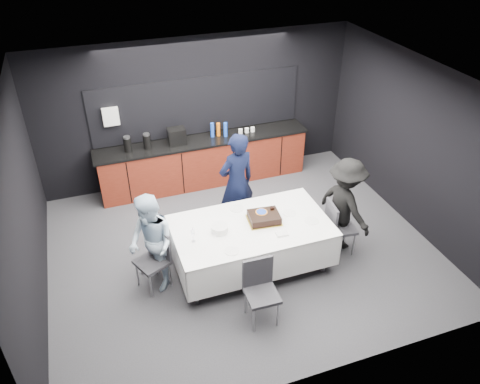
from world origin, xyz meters
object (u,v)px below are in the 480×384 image
champagne_flute (193,232)px  person_left (151,244)px  person_center (237,183)px  chair_right (337,224)px  chair_near (260,286)px  chair_left (156,255)px  plate_stack (220,229)px  party_table (251,232)px  cake_assembly (264,217)px  person_right (345,205)px

champagne_flute → person_left: size_ratio=0.15×
person_left → person_center: bearing=101.7°
chair_right → chair_near: bearing=-152.1°
chair_left → chair_near: size_ratio=1.00×
plate_stack → person_center: bearing=58.9°
party_table → cake_assembly: bearing=9.9°
party_table → person_center: size_ratio=1.31×
party_table → chair_near: bearing=-103.8°
person_left → chair_near: bearing=30.1°
champagne_flute → chair_near: bearing=-53.9°
party_table → cake_assembly: 0.30m
champagne_flute → person_left: 0.61m
party_table → person_center: person_center is taller
champagne_flute → chair_right: (2.29, -0.04, -0.40)m
person_center → plate_stack: bearing=45.6°
party_table → chair_left: bearing=176.5°
person_center → chair_right: bearing=124.8°
chair_near → plate_stack: bearing=103.7°
chair_near → champagne_flute: bearing=126.1°
chair_right → person_center: bearing=138.0°
cake_assembly → champagne_flute: champagne_flute is taller
chair_left → champagne_flute: bearing=-18.1°
cake_assembly → chair_near: bearing=-114.2°
chair_left → person_right: bearing=-2.0°
cake_assembly → champagne_flute: bearing=-173.8°
cake_assembly → chair_right: size_ratio=0.56×
chair_left → cake_assembly: bearing=-1.7°
party_table → person_left: 1.47m
plate_stack → person_right: (2.04, -0.02, -0.04)m
person_right → chair_right: bearing=110.3°
chair_near → chair_left: bearing=137.7°
person_center → person_left: person_center is taller
chair_right → person_center: size_ratio=0.52×
plate_stack → chair_right: chair_right is taller
champagne_flute → chair_left: champagne_flute is taller
cake_assembly → chair_left: size_ratio=0.56×
chair_left → person_left: person_left is taller
chair_near → person_left: size_ratio=0.60×
cake_assembly → person_left: 1.68m
cake_assembly → person_right: (1.33, -0.05, -0.05)m
chair_near → person_center: (0.37, 2.00, 0.35)m
party_table → chair_right: (1.39, -0.12, -0.11)m
party_table → plate_stack: 0.52m
person_left → person_right: person_right is taller
plate_stack → person_right: 2.04m
party_table → chair_right: chair_right is taller
person_left → cake_assembly: bearing=69.8°
chair_near → person_center: 2.06m
party_table → person_right: bearing=-0.5°
cake_assembly → champagne_flute: size_ratio=2.33×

